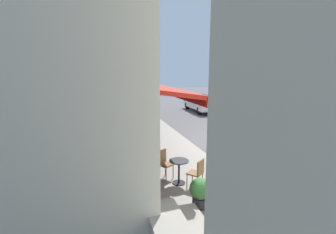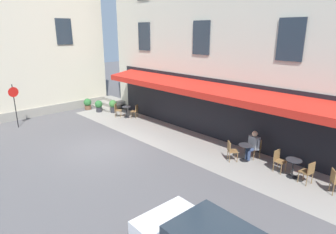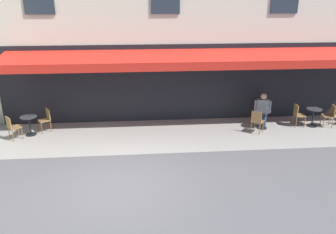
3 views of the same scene
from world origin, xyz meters
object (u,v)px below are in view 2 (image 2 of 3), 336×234
Objects in this scene: cafe_table_near_entrance at (245,150)px; cafe_chair_wicker_corner_left at (279,159)px; cafe_chair_wicker_by_window at (336,180)px; cafe_chair_wicker_kerbside at (117,109)px; cafe_chair_wicker_under_awning at (135,110)px; cafe_chair_wicker_near_door at (256,147)px; cafe_chair_wicker_facing_street at (231,149)px; no_parking_sign at (14,98)px; cafe_table_streetside at (126,110)px; seated_patron_in_grey at (253,144)px; cafe_table_far_end at (293,166)px; cafe_chair_wicker_back_row at (308,171)px; potted_plant_entrance_right at (88,104)px; potted_plant_mid_terrace at (113,105)px; potted_plant_by_steps at (99,106)px.

cafe_table_near_entrance is 1.50m from cafe_chair_wicker_corner_left.
cafe_chair_wicker_kerbside is (13.20, 0.26, 0.00)m from cafe_chair_wicker_by_window.
cafe_chair_wicker_under_awning is at bearing -2.24° from cafe_chair_wicker_by_window.
cafe_chair_wicker_kerbside is (9.72, 0.93, 0.00)m from cafe_chair_wicker_near_door.
no_parking_sign reaches higher than cafe_chair_wicker_facing_street.
cafe_chair_wicker_kerbside is (0.48, 0.41, 0.06)m from cafe_table_streetside.
cafe_table_far_end is at bearing 169.90° from seated_patron_in_grey.
cafe_table_far_end is at bearing -168.25° from cafe_chair_wicker_facing_street.
cafe_chair_wicker_back_row is at bearing 171.64° from cafe_chair_wicker_corner_left.
cafe_chair_wicker_under_awning is 1.00× the size of cafe_chair_wicker_corner_left.
cafe_chair_wicker_facing_street and cafe_chair_wicker_near_door have the same top height.
no_parking_sign reaches higher than cafe_chair_wicker_corner_left.
cafe_chair_wicker_back_row is (0.92, 0.02, 0.00)m from cafe_chair_wicker_by_window.
potted_plant_entrance_right is (15.42, 0.72, -0.11)m from cafe_chair_wicker_back_row.
no_parking_sign reaches higher than cafe_table_far_end.
potted_plant_mid_terrace is (10.29, -0.58, -0.04)m from cafe_chair_wicker_facing_street.
no_parking_sign reaches higher than cafe_chair_wicker_near_door.
potted_plant_entrance_right reaches higher than cafe_table_far_end.
cafe_chair_wicker_kerbside is 1.00× the size of cafe_chair_wicker_corner_left.
cafe_chair_wicker_back_row is at bearing -172.74° from cafe_chair_wicker_facing_street.
cafe_chair_wicker_facing_street is at bearing 11.75° from cafe_table_far_end.
cafe_table_far_end is (-2.53, -0.53, -0.06)m from cafe_chair_wicker_facing_street.
cafe_chair_wicker_by_window is 1.00× the size of cafe_chair_wicker_under_awning.
potted_plant_entrance_right is (12.68, 0.80, -0.06)m from cafe_table_near_entrance.
cafe_table_near_entrance is 13.26m from no_parking_sign.
cafe_chair_wicker_facing_street is 1.00× the size of cafe_chair_wicker_near_door.
potted_plant_entrance_right is at bearing 3.64° from cafe_chair_wicker_corner_left.
potted_plant_by_steps is (13.01, 0.66, -0.08)m from cafe_chair_wicker_corner_left.
potted_plant_mid_terrace is 2.18m from potted_plant_entrance_right.
cafe_chair_wicker_kerbside is at bearing 40.30° from cafe_table_streetside.
potted_plant_entrance_right is at bearing 16.21° from cafe_chair_wicker_under_awning.
cafe_table_near_entrance is at bearing -1.71° from cafe_chair_wicker_back_row.
potted_plant_by_steps is (11.70, 1.16, -0.08)m from cafe_chair_wicker_near_door.
seated_patron_in_grey reaches higher than cafe_chair_wicker_corner_left.
cafe_chair_wicker_kerbside is 0.35× the size of no_parking_sign.
cafe_table_far_end is (1.54, -0.11, -0.06)m from cafe_chair_wicker_by_window.
cafe_chair_wicker_back_row is at bearing 169.60° from seated_patron_in_grey.
potted_plant_entrance_right is (1.16, 0.24, -0.03)m from potted_plant_by_steps.
potted_plant_entrance_right is at bearing 5.35° from seated_patron_in_grey.
cafe_chair_wicker_facing_street is 1.21× the size of cafe_table_far_end.
seated_patron_in_grey reaches higher than cafe_table_far_end.
potted_plant_entrance_right is at bearing 1.48° from cafe_chair_wicker_facing_street.
cafe_chair_wicker_facing_street is 0.35× the size of no_parking_sign.
cafe_table_far_end is (-10.63, 0.37, -0.06)m from cafe_chair_wicker_under_awning.
cafe_chair_wicker_near_door is 9.76m from cafe_chair_wicker_kerbside.
seated_patron_in_grey is 11.68m from potted_plant_by_steps.
cafe_chair_wicker_corner_left is at bearing -162.89° from cafe_chair_wicker_facing_street.
cafe_chair_wicker_by_window is 1.00× the size of cafe_chair_wicker_corner_left.
cafe_chair_wicker_corner_left is (-10.54, -0.02, 0.06)m from cafe_table_streetside.
cafe_chair_wicker_kerbside and cafe_chair_wicker_under_awning have the same top height.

